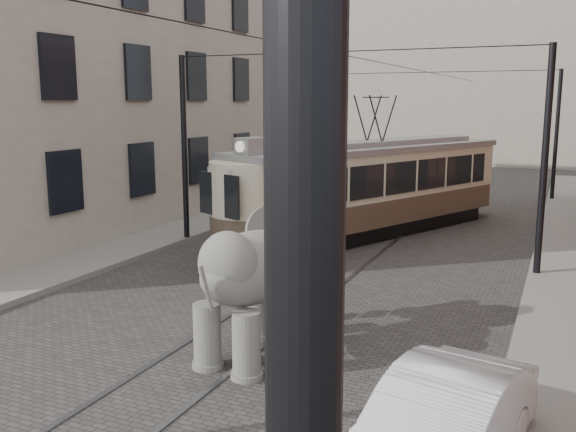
% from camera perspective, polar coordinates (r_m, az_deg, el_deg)
% --- Properties ---
extents(ground, '(120.00, 120.00, 0.00)m').
position_cam_1_polar(ground, '(13.42, -2.86, -9.59)').
color(ground, '#3B3836').
extents(tram_rails, '(1.54, 80.00, 0.02)m').
position_cam_1_polar(tram_rails, '(13.42, -2.86, -9.54)').
color(tram_rails, slate).
rests_on(tram_rails, ground).
extents(sidewalk_right, '(2.00, 60.00, 0.15)m').
position_cam_1_polar(sidewalk_right, '(12.12, 24.04, -12.39)').
color(sidewalk_right, slate).
rests_on(sidewalk_right, ground).
extents(sidewalk_left, '(2.00, 60.00, 0.15)m').
position_cam_1_polar(sidewalk_left, '(17.21, -22.68, -5.63)').
color(sidewalk_left, slate).
rests_on(sidewalk_left, ground).
extents(stucco_building, '(7.00, 24.00, 10.00)m').
position_cam_1_polar(stucco_building, '(27.04, -14.53, 10.93)').
color(stucco_building, gray).
rests_on(stucco_building, ground).
extents(distant_block, '(28.00, 10.00, 14.00)m').
position_cam_1_polar(distant_block, '(51.62, 17.99, 12.56)').
color(distant_block, gray).
rests_on(distant_block, ground).
extents(catenary, '(11.00, 30.20, 6.00)m').
position_cam_1_polar(catenary, '(17.36, 3.92, 5.12)').
color(catenary, black).
rests_on(catenary, ground).
extents(tram, '(7.10, 11.95, 4.75)m').
position_cam_1_polar(tram, '(21.80, 7.78, 4.47)').
color(tram, beige).
rests_on(tram, ground).
extents(elephant, '(2.80, 4.45, 2.57)m').
position_cam_1_polar(elephant, '(11.33, -3.20, -6.54)').
color(elephant, slate).
rests_on(elephant, ground).
extents(parked_car, '(2.07, 4.18, 1.32)m').
position_cam_1_polar(parked_car, '(8.25, 13.58, -18.32)').
color(parked_car, '#BCBBC0').
rests_on(parked_car, ground).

